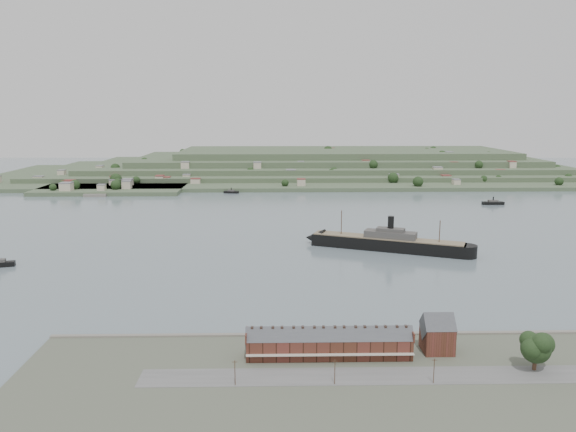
{
  "coord_description": "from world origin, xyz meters",
  "views": [
    {
      "loc": [
        -27.42,
        -343.58,
        83.42
      ],
      "look_at": [
        -19.49,
        30.0,
        12.82
      ],
      "focal_mm": 35.0,
      "sensor_mm": 36.0,
      "label": 1
    }
  ],
  "objects_px": {
    "terrace_row": "(329,344)",
    "fig_tree": "(538,347)",
    "steamship": "(383,242)",
    "gabled_building": "(437,334)"
  },
  "relations": [
    {
      "from": "terrace_row",
      "to": "gabled_building",
      "type": "xyz_separation_m",
      "value": [
        37.5,
        4.02,
        1.34
      ]
    },
    {
      "from": "terrace_row",
      "to": "gabled_building",
      "type": "height_order",
      "value": "gabled_building"
    },
    {
      "from": "terrace_row",
      "to": "fig_tree",
      "type": "bearing_deg",
      "value": -9.77
    },
    {
      "from": "steamship",
      "to": "terrace_row",
      "type": "bearing_deg",
      "value": -106.99
    },
    {
      "from": "gabled_building",
      "to": "fig_tree",
      "type": "distance_m",
      "value": 31.38
    },
    {
      "from": "terrace_row",
      "to": "fig_tree",
      "type": "relative_size",
      "value": 4.27
    },
    {
      "from": "terrace_row",
      "to": "fig_tree",
      "type": "height_order",
      "value": "fig_tree"
    },
    {
      "from": "gabled_building",
      "to": "steamship",
      "type": "height_order",
      "value": "steamship"
    },
    {
      "from": "terrace_row",
      "to": "steamship",
      "type": "xyz_separation_m",
      "value": [
        47.14,
        154.29,
        -2.21
      ]
    },
    {
      "from": "steamship",
      "to": "fig_tree",
      "type": "height_order",
      "value": "steamship"
    }
  ]
}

